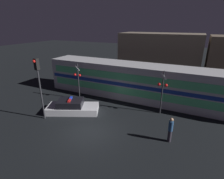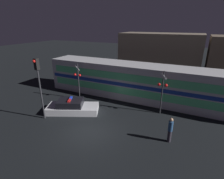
# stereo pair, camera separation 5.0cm
# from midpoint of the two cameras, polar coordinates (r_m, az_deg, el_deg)

# --- Properties ---
(ground_plane) EXTENTS (120.00, 120.00, 0.00)m
(ground_plane) POSITION_cam_midpoint_polar(r_m,az_deg,el_deg) (13.81, -7.21, -13.46)
(ground_plane) COLOR black
(train) EXTENTS (22.84, 3.19, 3.74)m
(train) POSITION_cam_midpoint_polar(r_m,az_deg,el_deg) (18.74, 11.30, 2.10)
(train) COLOR silver
(train) RESTS_ON ground_plane
(police_car) EXTENTS (5.03, 3.68, 1.33)m
(police_car) POSITION_cam_midpoint_polar(r_m,az_deg,el_deg) (16.65, -12.80, -5.59)
(police_car) COLOR silver
(police_car) RESTS_ON ground_plane
(pedestrian) EXTENTS (0.31, 0.31, 1.85)m
(pedestrian) POSITION_cam_midpoint_polar(r_m,az_deg,el_deg) (12.82, 18.56, -12.37)
(pedestrian) COLOR #2D2833
(pedestrian) RESTS_ON ground_plane
(crossing_signal_near) EXTENTS (0.87, 0.32, 4.01)m
(crossing_signal_near) POSITION_cam_midpoint_polar(r_m,az_deg,el_deg) (15.78, 16.18, 0.19)
(crossing_signal_near) COLOR #2D2D33
(crossing_signal_near) RESTS_ON ground_plane
(crossing_signal_far) EXTENTS (0.87, 0.32, 3.87)m
(crossing_signal_far) POSITION_cam_midpoint_polar(r_m,az_deg,el_deg) (18.78, -10.98, 3.64)
(crossing_signal_far) COLOR #2D2D33
(crossing_signal_far) RESTS_ON ground_plane
(traffic_light_corner) EXTENTS (0.30, 0.46, 5.23)m
(traffic_light_corner) POSITION_cam_midpoint_polar(r_m,az_deg,el_deg) (15.12, -22.79, 3.52)
(traffic_light_corner) COLOR #2D2D33
(traffic_light_corner) RESTS_ON ground_plane
(building_left) EXTENTS (11.26, 4.73, 6.49)m
(building_left) POSITION_cam_midpoint_polar(r_m,az_deg,el_deg) (26.99, 15.26, 10.42)
(building_left) COLOR #726656
(building_left) RESTS_ON ground_plane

